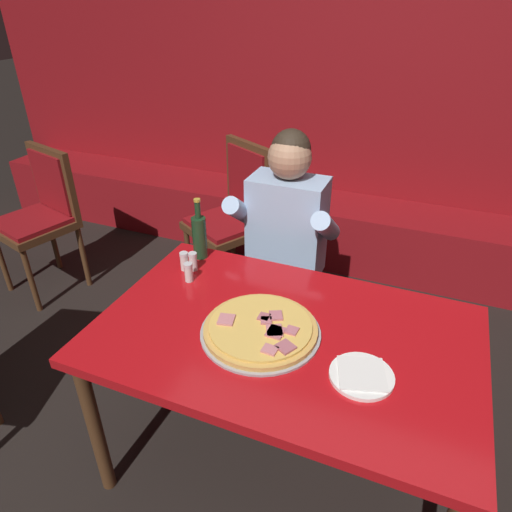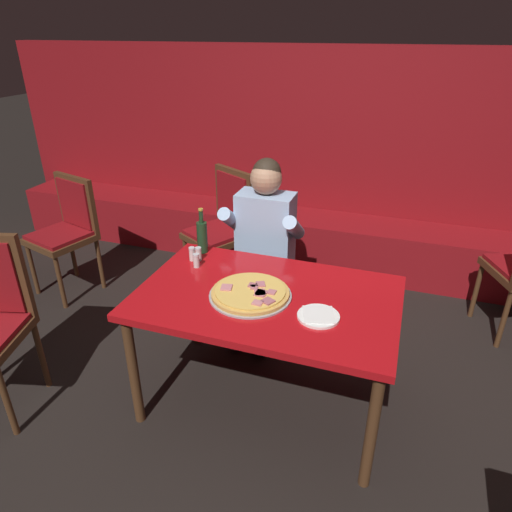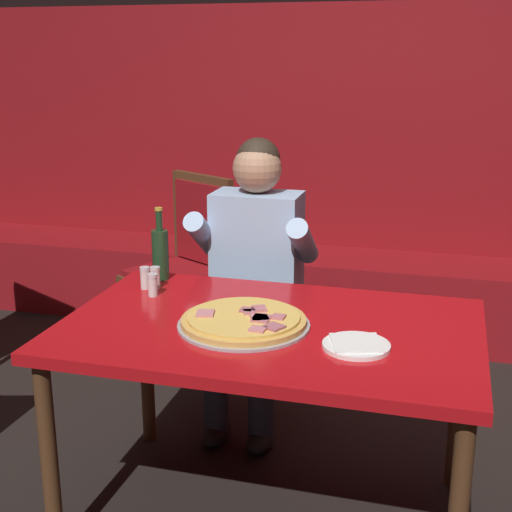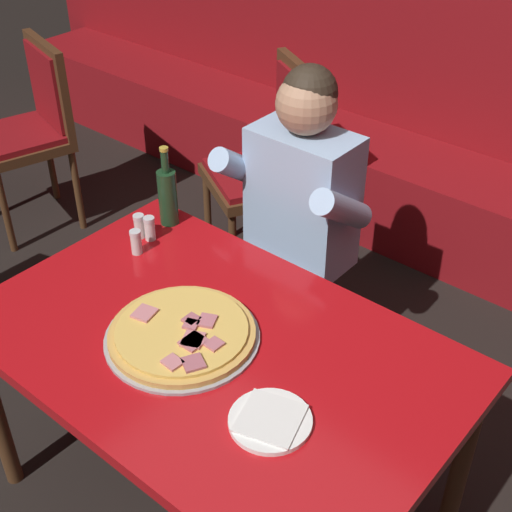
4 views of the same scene
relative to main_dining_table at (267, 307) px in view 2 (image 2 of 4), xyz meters
The scene contains 13 objects.
ground_plane 0.67m from the main_dining_table, ahead, with size 24.00×24.00×0.00m, color black.
booth_wall_panel 2.20m from the main_dining_table, 90.00° to the left, with size 6.80×0.16×1.90m, color maroon.
booth_bench 1.91m from the main_dining_table, 90.00° to the left, with size 6.46×0.48×0.46m, color maroon.
main_dining_table is the anchor object (origin of this frame).
pizza 0.13m from the main_dining_table, 150.76° to the right, with size 0.44×0.44×0.05m.
plate_white_paper 0.34m from the main_dining_table, 21.93° to the right, with size 0.21×0.21×0.02m.
beer_bottle 0.68m from the main_dining_table, 146.34° to the left, with size 0.07×0.07×0.29m.
shaker_black_pepper 0.61m from the main_dining_table, 157.17° to the left, with size 0.04×0.04×0.09m.
shaker_oregano 0.58m from the main_dining_table, 154.59° to the left, with size 0.04×0.04×0.09m.
shaker_parmesan 0.53m from the main_dining_table, 161.84° to the left, with size 0.04×0.04×0.09m.
diner_seated_blue_shirt 0.71m from the main_dining_table, 110.70° to the left, with size 0.53×0.53×1.27m.
dining_chair_far_right 2.09m from the main_dining_table, 158.92° to the left, with size 0.54×0.54×0.96m.
dining_chair_side_aisle 1.46m from the main_dining_table, 121.99° to the left, with size 0.60×0.60×1.00m.
Camera 2 is at (0.62, -1.99, 2.03)m, focal length 32.00 mm.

